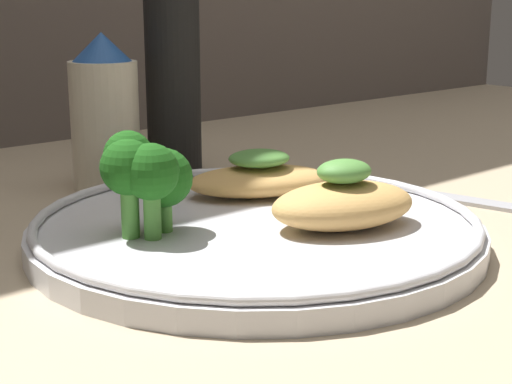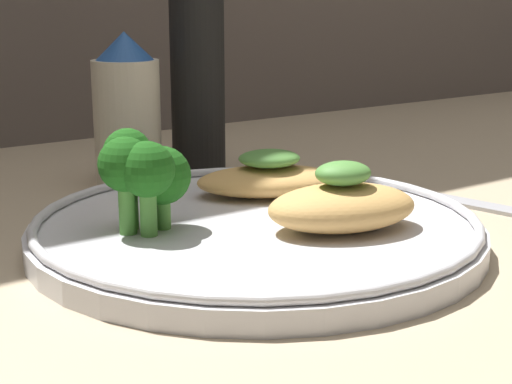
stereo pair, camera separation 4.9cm
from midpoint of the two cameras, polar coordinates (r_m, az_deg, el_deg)
The scene contains 8 objects.
ground_plane at distance 50.07cm, azimuth 2.81°, elevation -4.37°, with size 180.00×180.00×1.00cm, color tan.
plate at distance 49.62cm, azimuth 2.83°, elevation -2.73°, with size 28.61×28.61×2.00cm.
grilled_meat_front at distance 48.21cm, azimuth 9.19°, elevation -0.95°, with size 10.73×8.41×4.28cm.
grilled_meat_middle at distance 56.01cm, azimuth 3.47°, elevation 1.00°, with size 11.88×9.68×3.30cm.
broccoli_bunch at distance 46.85cm, azimuth -5.31°, elevation 1.55°, with size 5.68×5.11×6.25cm.
sauce_bottle at distance 64.71cm, azimuth -7.23°, elevation 5.72°, with size 5.49×5.49×12.54cm.
pepper_grinder at distance 67.85cm, azimuth -2.20°, elevation 8.30°, with size 4.66×4.66×18.52cm.
fork at distance 61.47cm, azimuth 17.50°, elevation -0.71°, with size 5.66×18.37×0.60cm.
Camera 2 is at (-27.56, -38.71, 15.47)cm, focal length 55.00 mm.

